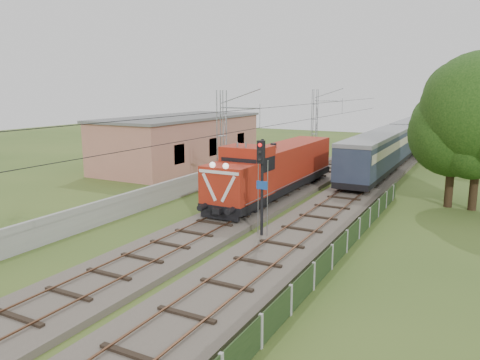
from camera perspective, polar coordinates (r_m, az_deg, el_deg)
The scene contains 13 objects.
ground at distance 23.25m, azimuth -10.78°, elevation -9.63°, with size 140.00×140.00×0.00m, color #37521E.
track_main at distance 28.67m, azimuth -2.01°, elevation -5.01°, with size 4.20×70.00×0.45m.
track_side at distance 38.69m, azimuth 14.25°, elevation -1.08°, with size 4.20×80.00×0.45m.
catenary at distance 33.59m, azimuth -2.15°, elevation 4.13°, with size 3.31×70.00×8.00m.
boundary_wall at distance 36.03m, azimuth -7.00°, elevation -0.79°, with size 0.25×40.00×1.50m, color #9E9E99.
station_building at distance 50.26m, azimuth -7.17°, elevation 4.78°, with size 8.40×20.40×5.22m.
fence at distance 22.00m, azimuth 11.11°, elevation -9.19°, with size 0.12×32.00×1.20m.
locomotive at distance 35.02m, azimuth 4.38°, elevation 1.40°, with size 2.99×17.10×4.34m.
coach_rake at distance 78.73m, azimuth 21.65°, elevation 6.26°, with size 2.95×88.10×3.41m.
signal_post at distance 24.72m, azimuth 2.63°, elevation 0.98°, with size 0.61×0.48×5.54m.
tree_a at distance 34.98m, azimuth 24.75°, elevation 5.15°, with size 6.33×6.03×8.20m.
tree_c at distance 54.80m, azimuth 26.18°, elevation 6.69°, with size 6.12×5.82×7.93m.
tree_d at distance 52.43m, azimuth 25.76°, elevation 6.46°, with size 6.00×5.72×7.78m.
Camera 1 is at (13.80, -16.82, 8.19)m, focal length 35.00 mm.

